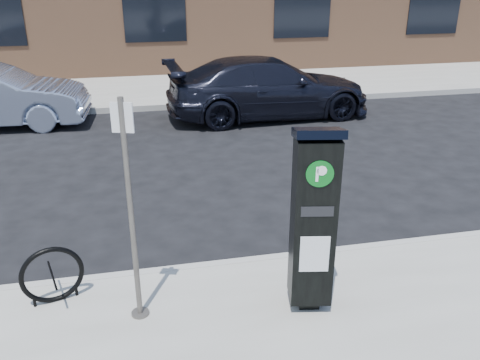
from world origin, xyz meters
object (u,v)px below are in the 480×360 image
object	(u,v)px
bike_rack	(52,275)
car_dark	(269,87)
sign_pole	(131,216)
parking_kiosk	(313,219)

from	to	relation	value
bike_rack	car_dark	distance (m)	8.46
sign_pole	car_dark	bearing A→B (deg)	84.11
sign_pole	bike_rack	world-z (taller)	sign_pole
parking_kiosk	sign_pole	xyz separation A→B (m)	(-1.80, 0.21, 0.12)
parking_kiosk	bike_rack	xyz separation A→B (m)	(-2.70, 0.65, -0.72)
sign_pole	bike_rack	bearing A→B (deg)	172.61
sign_pole	car_dark	distance (m)	8.45
parking_kiosk	bike_rack	bearing A→B (deg)	177.23
bike_rack	sign_pole	bearing A→B (deg)	-40.96
bike_rack	parking_kiosk	bearing A→B (deg)	-28.52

